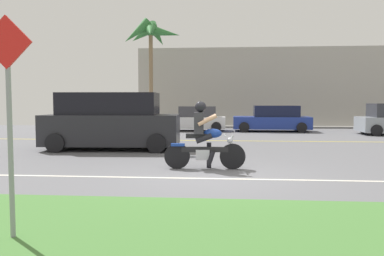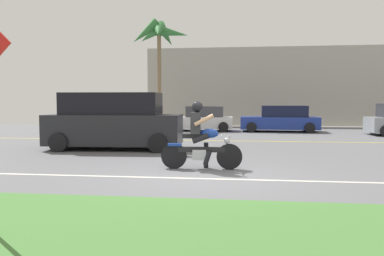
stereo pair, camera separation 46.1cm
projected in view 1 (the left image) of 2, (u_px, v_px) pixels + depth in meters
ground at (216, 158)px, 11.70m from camera, size 56.00×30.00×0.04m
grass_median at (202, 240)px, 4.63m from camera, size 56.00×3.80×0.06m
lane_line_near at (212, 179)px, 8.49m from camera, size 50.40×0.12×0.01m
lane_line_far at (218, 141)px, 16.75m from camera, size 50.40×0.12×0.01m
motorcyclist at (204, 140)px, 9.69m from camera, size 2.02×0.66×1.69m
suv_nearby at (111, 122)px, 13.67m from camera, size 4.91×2.29×1.99m
parked_car_0 at (96, 118)px, 22.66m from camera, size 3.98×2.11×1.56m
parked_car_1 at (195, 119)px, 22.49m from camera, size 3.63×1.92×1.41m
parked_car_2 at (273, 119)px, 22.08m from camera, size 4.32×2.11×1.46m
palm_tree_0 at (150, 36)px, 24.54m from camera, size 3.78×3.91×6.91m
motorcyclist_distant at (66, 126)px, 17.73m from camera, size 1.54×0.71×1.35m
street_sign at (9, 106)px, 4.56m from camera, size 0.62×0.06×2.68m
building_far at (283, 87)px, 29.02m from camera, size 20.98×4.00×5.47m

